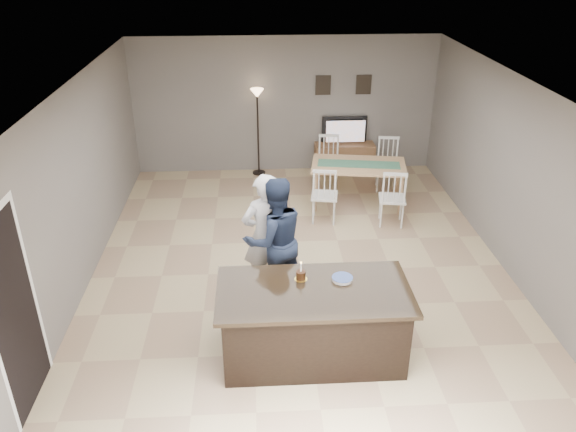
{
  "coord_description": "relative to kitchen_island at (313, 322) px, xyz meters",
  "views": [
    {
      "loc": [
        -0.59,
        -6.91,
        4.4
      ],
      "look_at": [
        -0.2,
        -0.3,
        1.06
      ],
      "focal_mm": 35.0,
      "sensor_mm": 36.0,
      "label": 1
    }
  ],
  "objects": [
    {
      "name": "floor",
      "position": [
        0.0,
        1.8,
        -0.45
      ],
      "size": [
        8.0,
        8.0,
        0.0
      ],
      "primitive_type": "plane",
      "color": "tan",
      "rests_on": "ground"
    },
    {
      "name": "room_shell",
      "position": [
        0.0,
        1.8,
        1.22
      ],
      "size": [
        8.0,
        8.0,
        8.0
      ],
      "color": "slate",
      "rests_on": "floor"
    },
    {
      "name": "kitchen_island",
      "position": [
        0.0,
        0.0,
        0.0
      ],
      "size": [
        2.15,
        1.1,
        0.9
      ],
      "color": "black",
      "rests_on": "floor"
    },
    {
      "name": "tv_console",
      "position": [
        1.2,
        5.57,
        -0.15
      ],
      "size": [
        1.2,
        0.4,
        0.6
      ],
      "primitive_type": "cube",
      "color": "brown",
      "rests_on": "floor"
    },
    {
      "name": "television",
      "position": [
        1.2,
        5.64,
        0.41
      ],
      "size": [
        0.91,
        0.12,
        0.53
      ],
      "primitive_type": "imported",
      "rotation": [
        0.0,
        0.0,
        3.14
      ],
      "color": "black",
      "rests_on": "tv_console"
    },
    {
      "name": "tv_screen_glow",
      "position": [
        1.2,
        5.56,
        0.42
      ],
      "size": [
        0.78,
        0.0,
        0.78
      ],
      "primitive_type": "plane",
      "rotation": [
        1.57,
        0.0,
        3.14
      ],
      "color": "orange",
      "rests_on": "tv_console"
    },
    {
      "name": "picture_frames",
      "position": [
        1.15,
        5.78,
        1.3
      ],
      "size": [
        1.1,
        0.02,
        0.38
      ],
      "color": "black",
      "rests_on": "room_shell"
    },
    {
      "name": "doorway",
      "position": [
        -2.99,
        -0.5,
        0.8
      ],
      "size": [
        0.0,
        2.1,
        2.65
      ],
      "color": "black",
      "rests_on": "floor"
    },
    {
      "name": "woman",
      "position": [
        -0.51,
        1.35,
        0.41
      ],
      "size": [
        0.73,
        0.6,
        1.73
      ],
      "primitive_type": "imported",
      "rotation": [
        0.0,
        0.0,
        3.49
      ],
      "color": "#BCBCC0",
      "rests_on": "floor"
    },
    {
      "name": "man",
      "position": [
        -0.39,
        1.21,
        0.41
      ],
      "size": [
        1.0,
        0.89,
        1.73
      ],
      "primitive_type": "imported",
      "rotation": [
        0.0,
        0.0,
        3.46
      ],
      "color": "#1C263E",
      "rests_on": "floor"
    },
    {
      "name": "birthday_cake",
      "position": [
        -0.13,
        0.22,
        0.5
      ],
      "size": [
        0.15,
        0.15,
        0.23
      ],
      "color": "gold",
      "rests_on": "kitchen_island"
    },
    {
      "name": "plate_stack",
      "position": [
        0.34,
        0.18,
        0.46
      ],
      "size": [
        0.24,
        0.24,
        0.04
      ],
      "color": "white",
      "rests_on": "kitchen_island"
    },
    {
      "name": "dining_table",
      "position": [
        1.2,
        4.03,
        0.18
      ],
      "size": [
        1.84,
        2.07,
        1.0
      ],
      "rotation": [
        0.0,
        0.0,
        -0.16
      ],
      "color": "tan",
      "rests_on": "floor"
    },
    {
      "name": "floor_lamp",
      "position": [
        -0.55,
        5.59,
        0.9
      ],
      "size": [
        0.26,
        0.26,
        1.74
      ],
      "color": "black",
      "rests_on": "floor"
    }
  ]
}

